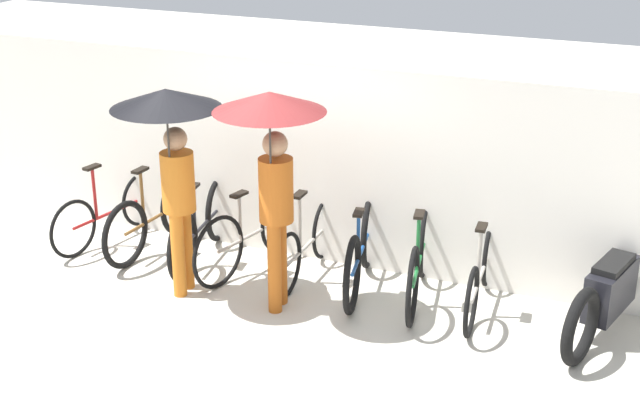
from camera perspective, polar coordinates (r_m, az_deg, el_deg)
The scene contains 13 objects.
ground_plane at distance 8.22m, azimuth -6.78°, elevation -8.49°, with size 30.00×30.00×0.00m, color beige.
back_wall at distance 9.32m, azimuth -1.43°, elevation 2.55°, with size 13.36×0.12×2.13m.
parked_bicycle_0 at distance 10.18m, azimuth -13.31°, elevation -0.65°, with size 0.48×1.68×1.07m.
parked_bicycle_1 at distance 9.83m, azimuth -10.56°, elevation -1.06°, with size 0.44×1.72×1.07m.
parked_bicycle_2 at distance 9.53m, azimuth -7.58°, elevation -1.63°, with size 0.47×1.77×1.09m.
parked_bicycle_3 at distance 9.25m, azimuth -4.34°, elevation -2.09°, with size 0.54×1.78×1.08m.
parked_bicycle_4 at distance 9.07m, azimuth -0.83°, elevation -2.75°, with size 0.44×1.67×1.09m.
parked_bicycle_5 at distance 8.83m, azimuth 2.63°, elevation -3.29°, with size 0.52×1.77×1.05m.
parked_bicycle_6 at distance 8.66m, azimuth 6.36°, elevation -3.90°, with size 0.50×1.78×1.04m.
parked_bicycle_7 at distance 8.58m, azimuth 10.25°, elevation -4.66°, with size 0.44×1.73×1.08m.
pedestrian_leading at distance 8.31m, azimuth -9.55°, elevation 4.15°, with size 1.02×1.02×2.10m.
pedestrian_center at distance 7.89m, azimuth -3.10°, elevation 3.75°, with size 1.00×1.00×2.15m.
motorcycle at distance 8.44m, azimuth 18.08°, elevation -5.61°, with size 0.75×2.02×0.91m.
Camera 1 is at (3.61, -6.16, 4.07)m, focal length 50.00 mm.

